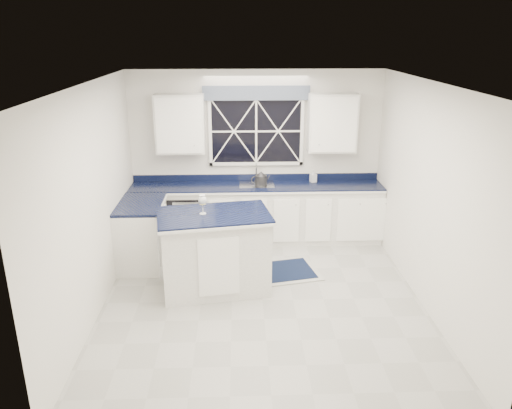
{
  "coord_description": "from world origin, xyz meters",
  "views": [
    {
      "loc": [
        -0.28,
        -5.59,
        3.25
      ],
      "look_at": [
        -0.07,
        0.4,
        1.16
      ],
      "focal_mm": 35.0,
      "sensor_mm": 36.0,
      "label": 1
    }
  ],
  "objects_px": {
    "faucet": "(256,172)",
    "soap_bottle": "(313,176)",
    "island": "(215,252)",
    "wine_glass": "(202,201)",
    "kettle": "(261,179)",
    "dishwasher": "(189,217)"
  },
  "relations": [
    {
      "from": "faucet",
      "to": "kettle",
      "type": "xyz_separation_m",
      "value": [
        0.06,
        -0.18,
        -0.06
      ]
    },
    {
      "from": "wine_glass",
      "to": "soap_bottle",
      "type": "relative_size",
      "value": 1.26
    },
    {
      "from": "wine_glass",
      "to": "soap_bottle",
      "type": "distance_m",
      "value": 2.42
    },
    {
      "from": "dishwasher",
      "to": "island",
      "type": "height_order",
      "value": "island"
    },
    {
      "from": "dishwasher",
      "to": "kettle",
      "type": "bearing_deg",
      "value": 0.64
    },
    {
      "from": "island",
      "to": "soap_bottle",
      "type": "relative_size",
      "value": 7.7
    },
    {
      "from": "island",
      "to": "soap_bottle",
      "type": "xyz_separation_m",
      "value": [
        1.53,
        1.75,
        0.51
      ]
    },
    {
      "from": "island",
      "to": "soap_bottle",
      "type": "distance_m",
      "value": 2.37
    },
    {
      "from": "island",
      "to": "wine_glass",
      "type": "xyz_separation_m",
      "value": [
        -0.13,
        -0.0,
        0.7
      ]
    },
    {
      "from": "kettle",
      "to": "soap_bottle",
      "type": "height_order",
      "value": "kettle"
    },
    {
      "from": "dishwasher",
      "to": "faucet",
      "type": "bearing_deg",
      "value": 10.02
    },
    {
      "from": "island",
      "to": "kettle",
      "type": "relative_size",
      "value": 5.01
    },
    {
      "from": "dishwasher",
      "to": "island",
      "type": "distance_m",
      "value": 1.68
    },
    {
      "from": "island",
      "to": "kettle",
      "type": "xyz_separation_m",
      "value": [
        0.67,
        1.61,
        0.51
      ]
    },
    {
      "from": "dishwasher",
      "to": "soap_bottle",
      "type": "distance_m",
      "value": 2.12
    },
    {
      "from": "kettle",
      "to": "faucet",
      "type": "bearing_deg",
      "value": 96.49
    },
    {
      "from": "dishwasher",
      "to": "soap_bottle",
      "type": "bearing_deg",
      "value": 4.14
    },
    {
      "from": "faucet",
      "to": "island",
      "type": "relative_size",
      "value": 0.2
    },
    {
      "from": "soap_bottle",
      "to": "island",
      "type": "bearing_deg",
      "value": -131.16
    },
    {
      "from": "dishwasher",
      "to": "faucet",
      "type": "distance_m",
      "value": 1.31
    },
    {
      "from": "dishwasher",
      "to": "soap_bottle",
      "type": "xyz_separation_m",
      "value": [
        2.02,
        0.15,
        0.63
      ]
    },
    {
      "from": "faucet",
      "to": "soap_bottle",
      "type": "relative_size",
      "value": 1.51
    }
  ]
}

